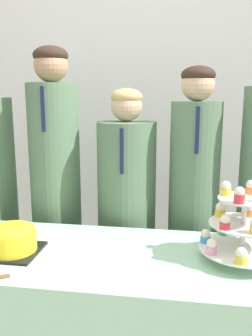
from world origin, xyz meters
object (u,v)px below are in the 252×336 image
at_px(student_3, 193,218).
at_px(cupcake_stand, 243,226).
at_px(cake_knife, 12,275).
at_px(student_2, 127,227).
at_px(student_1, 57,202).
at_px(round_cake, 12,238).

bearing_deg(student_3, cupcake_stand, -71.03).
bearing_deg(cake_knife, student_2, 36.98).
bearing_deg(student_1, round_cake, -88.52).
height_order(student_2, student_3, student_3).
height_order(cupcake_stand, student_1, student_1).
relative_size(cake_knife, student_2, 0.18).
distance_m(round_cake, cupcake_stand, 0.91).
relative_size(student_1, student_3, 1.07).
xyz_separation_m(round_cake, cake_knife, (0.09, -0.18, -0.06)).
bearing_deg(student_2, cake_knife, -111.73).
height_order(round_cake, cake_knife, round_cake).
bearing_deg(student_3, student_1, 180.00).
height_order(student_1, student_3, student_1).
xyz_separation_m(student_2, student_3, (0.35, -0.00, 0.07)).
bearing_deg(round_cake, student_1, 91.48).
relative_size(round_cake, student_1, 0.13).
relative_size(round_cake, cupcake_stand, 0.65).
bearing_deg(student_2, student_1, 180.00).
relative_size(cupcake_stand, student_1, 0.21).
bearing_deg(student_1, cake_knife, -82.33).
bearing_deg(student_3, student_2, 180.00).
height_order(round_cake, cupcake_stand, cupcake_stand).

